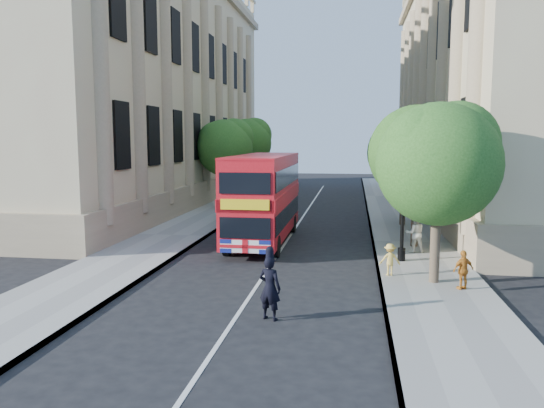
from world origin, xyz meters
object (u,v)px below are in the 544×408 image
at_px(lamp_post, 403,200).
at_px(police_constable, 270,288).
at_px(woman_pedestrian, 415,233).
at_px(box_van, 251,198).
at_px(double_decker_bus, 264,196).

distance_m(lamp_post, police_constable, 8.39).
bearing_deg(woman_pedestrian, police_constable, 56.21).
height_order(box_van, woman_pedestrian, box_van).
xyz_separation_m(double_decker_bus, woman_pedestrian, (6.69, -1.71, -1.30)).
xyz_separation_m(lamp_post, woman_pedestrian, (0.68, 1.67, -1.58)).
relative_size(double_decker_bus, woman_pedestrian, 5.41).
relative_size(lamp_post, woman_pedestrian, 3.20).
relative_size(lamp_post, box_van, 1.04).
bearing_deg(police_constable, double_decker_bus, -59.62).
bearing_deg(police_constable, box_van, -57.46).
height_order(double_decker_bus, police_constable, double_decker_bus).
bearing_deg(box_van, lamp_post, -47.89).
relative_size(police_constable, woman_pedestrian, 1.08).
relative_size(box_van, police_constable, 2.85).
bearing_deg(woman_pedestrian, box_van, -49.48).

